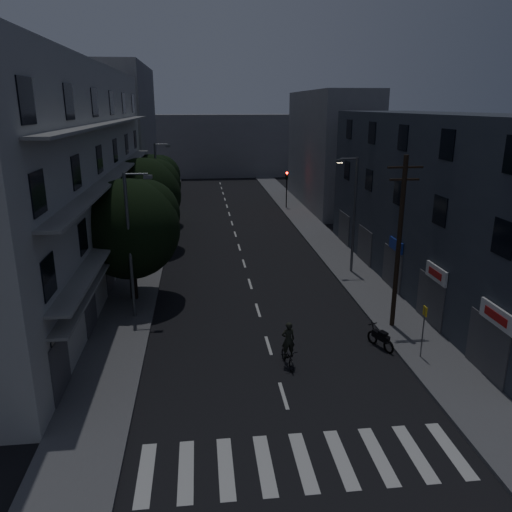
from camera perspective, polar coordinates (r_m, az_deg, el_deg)
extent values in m
plane|color=black|center=(42.42, -1.99, 1.18)|extent=(160.00, 160.00, 0.00)
cube|color=#565659|center=(42.50, -12.12, 0.94)|extent=(3.00, 90.00, 0.15)
cube|color=#565659|center=(43.60, 7.89, 1.57)|extent=(3.00, 90.00, 0.15)
cube|color=beige|center=(17.99, -12.51, -23.15)|extent=(0.50, 3.00, 0.01)
cube|color=beige|center=(17.89, -8.00, -23.14)|extent=(0.50, 3.00, 0.01)
cube|color=beige|center=(17.88, -3.48, -23.00)|extent=(0.50, 3.00, 0.01)
cube|color=beige|center=(17.97, 1.01, -22.73)|extent=(0.50, 3.00, 0.01)
cube|color=beige|center=(18.15, 5.42, -22.35)|extent=(0.50, 3.00, 0.01)
cube|color=beige|center=(18.42, 9.69, -21.86)|extent=(0.50, 3.00, 0.01)
cube|color=beige|center=(18.78, 13.78, -21.28)|extent=(0.50, 3.00, 0.01)
cube|color=beige|center=(19.22, 17.68, -20.64)|extent=(0.50, 3.00, 0.01)
cube|color=beige|center=(19.73, 21.35, -19.94)|extent=(0.50, 3.00, 0.01)
cube|color=beige|center=(21.33, 3.16, -15.63)|extent=(0.15, 2.00, 0.01)
cube|color=beige|center=(25.20, 1.44, -10.18)|extent=(0.15, 2.00, 0.01)
cube|color=beige|center=(29.24, 0.22, -6.19)|extent=(0.15, 2.00, 0.01)
cube|color=beige|center=(33.40, -0.68, -3.19)|extent=(0.15, 2.00, 0.01)
cube|color=beige|center=(37.64, -1.38, -0.85)|extent=(0.15, 2.00, 0.01)
cube|color=beige|center=(41.94, -1.93, 1.01)|extent=(0.15, 2.00, 0.01)
cube|color=beige|center=(46.27, -2.39, 2.52)|extent=(0.15, 2.00, 0.01)
cube|color=beige|center=(50.63, -2.76, 3.77)|extent=(0.15, 2.00, 0.01)
cube|color=beige|center=(55.02, -3.08, 4.82)|extent=(0.15, 2.00, 0.01)
cube|color=beige|center=(59.42, -3.35, 5.72)|extent=(0.15, 2.00, 0.01)
cube|color=beige|center=(63.84, -3.58, 6.49)|extent=(0.15, 2.00, 0.01)
cube|color=beige|center=(68.26, -3.79, 7.17)|extent=(0.15, 2.00, 0.01)
cube|color=beige|center=(72.70, -3.97, 7.76)|extent=(0.15, 2.00, 0.01)
cube|color=beige|center=(77.14, -4.13, 8.28)|extent=(0.15, 2.00, 0.01)
cube|color=#ABACA6|center=(35.14, -21.25, 8.45)|extent=(6.00, 36.00, 14.00)
cube|color=black|center=(21.77, -21.65, -10.18)|extent=(0.06, 1.60, 1.60)
cube|color=black|center=(27.10, -18.52, -4.48)|extent=(0.06, 1.60, 1.60)
cube|color=black|center=(32.67, -16.47, -0.68)|extent=(0.06, 1.60, 1.60)
cube|color=black|center=(38.36, -15.03, 2.00)|extent=(0.06, 1.60, 1.60)
cube|color=black|center=(44.14, -13.96, 3.99)|extent=(0.06, 1.60, 1.60)
cube|color=black|center=(49.97, -13.13, 5.51)|extent=(0.06, 1.60, 1.60)
cube|color=black|center=(20.58, -22.60, -2.18)|extent=(0.06, 1.60, 1.60)
cube|color=black|center=(26.16, -19.17, 2.07)|extent=(0.06, 1.60, 1.60)
cube|color=black|center=(31.89, -16.95, 4.81)|extent=(0.06, 1.60, 1.60)
cube|color=black|center=(37.70, -15.40, 6.71)|extent=(0.06, 1.60, 1.60)
cube|color=black|center=(43.57, -14.25, 8.09)|extent=(0.06, 1.60, 1.60)
cube|color=black|center=(49.46, -13.38, 9.15)|extent=(0.06, 1.60, 1.60)
cube|color=black|center=(19.84, -23.64, 6.60)|extent=(0.06, 1.60, 1.60)
cube|color=black|center=(25.58, -19.86, 9.02)|extent=(0.06, 1.60, 1.60)
cube|color=black|center=(31.42, -17.45, 10.52)|extent=(0.06, 1.60, 1.60)
cube|color=black|center=(37.31, -15.78, 11.55)|extent=(0.06, 1.60, 1.60)
cube|color=black|center=(43.22, -14.56, 12.28)|extent=(0.06, 1.60, 1.60)
cube|color=black|center=(49.16, -13.64, 12.84)|extent=(0.06, 1.60, 1.60)
cube|color=black|center=(19.61, -24.77, 15.81)|extent=(0.06, 1.60, 1.60)
cube|color=black|center=(25.40, -20.60, 16.17)|extent=(0.06, 1.60, 1.60)
cube|color=black|center=(31.27, -17.98, 16.35)|extent=(0.06, 1.60, 1.60)
cube|color=black|center=(37.18, -16.19, 16.45)|extent=(0.06, 1.60, 1.60)
cube|color=black|center=(43.12, -14.89, 16.52)|extent=(0.06, 1.60, 1.60)
cube|color=black|center=(49.07, -13.90, 16.56)|extent=(0.06, 1.60, 1.60)
cube|color=gray|center=(34.95, -15.17, 3.95)|extent=(1.00, 32.40, 0.12)
cube|color=gray|center=(34.41, -15.58, 9.15)|extent=(1.00, 32.40, 0.12)
cube|color=gray|center=(34.16, -16.01, 14.46)|extent=(1.00, 32.40, 0.12)
cube|color=gray|center=(35.16, -15.22, 2.51)|extent=(0.80, 32.40, 0.12)
cube|color=#424247|center=(22.03, -21.45, -11.57)|extent=(0.06, 2.40, 2.40)
cube|color=#424247|center=(27.31, -18.38, -5.65)|extent=(0.06, 2.40, 2.40)
cube|color=#424247|center=(32.84, -16.37, -1.68)|extent=(0.06, 2.40, 2.40)
cube|color=#424247|center=(38.51, -14.95, 1.14)|extent=(0.06, 2.40, 2.40)
cube|color=#424247|center=(44.27, -13.89, 3.23)|extent=(0.06, 2.40, 2.40)
cube|color=#424247|center=(50.09, -13.07, 4.84)|extent=(0.06, 2.40, 2.40)
cube|color=#2D333D|center=(33.89, 20.29, 5.69)|extent=(6.00, 28.00, 11.00)
cube|color=black|center=(22.49, 26.40, 1.82)|extent=(0.06, 1.40, 1.50)
cube|color=black|center=(27.14, 20.28, 4.86)|extent=(0.06, 1.40, 1.50)
cube|color=black|center=(32.06, 15.96, 6.96)|extent=(0.06, 1.40, 1.50)
cube|color=black|center=(37.14, 12.79, 8.47)|extent=(0.06, 1.40, 1.50)
cube|color=black|center=(42.33, 10.36, 9.59)|extent=(0.06, 1.40, 1.50)
cube|color=black|center=(26.71, 21.01, 11.79)|extent=(0.06, 1.40, 1.50)
cube|color=black|center=(31.70, 16.45, 12.84)|extent=(0.06, 1.40, 1.50)
cube|color=black|center=(36.83, 13.12, 13.55)|extent=(0.06, 1.40, 1.50)
cube|color=black|center=(42.05, 10.60, 14.06)|extent=(0.06, 1.40, 1.50)
cube|color=#424247|center=(24.09, 24.86, -9.50)|extent=(0.06, 3.00, 2.60)
cube|color=#424247|center=(28.48, 19.27, -4.81)|extent=(0.06, 3.00, 2.60)
cube|color=#424247|center=(33.20, 15.27, -1.39)|extent=(0.06, 3.00, 2.60)
cube|color=#424247|center=(38.13, 12.30, 1.17)|extent=(0.06, 3.00, 2.60)
cube|color=#424247|center=(43.20, 10.01, 3.14)|extent=(0.06, 3.00, 2.60)
cube|color=silver|center=(23.01, 25.86, -6.22)|extent=(0.12, 2.40, 0.80)
cube|color=#B21414|center=(22.96, 25.69, -6.24)|extent=(0.02, 1.60, 0.36)
cube|color=silver|center=(27.47, 19.92, -1.90)|extent=(0.12, 2.20, 0.80)
cube|color=#B21414|center=(27.43, 19.77, -1.90)|extent=(0.02, 1.40, 0.36)
cube|color=navy|center=(32.25, 15.71, 1.20)|extent=(0.12, 2.00, 0.70)
cube|color=slate|center=(64.42, -14.78, 13.25)|extent=(6.00, 20.00, 16.00)
cube|color=slate|center=(59.88, 8.37, 11.94)|extent=(6.00, 20.00, 13.00)
cube|color=slate|center=(86.02, -4.48, 12.51)|extent=(24.00, 8.00, 10.00)
cylinder|color=black|center=(30.86, -13.94, -1.26)|extent=(0.44, 0.44, 3.94)
sphere|color=black|center=(30.22, -14.26, 3.00)|extent=(5.91, 5.91, 5.91)
sphere|color=black|center=(30.67, -12.54, 4.74)|extent=(4.14, 4.14, 4.14)
sphere|color=black|center=(29.67, -15.88, 3.50)|extent=(3.84, 3.84, 3.84)
cylinder|color=black|center=(41.57, -12.54, 3.51)|extent=(0.44, 0.44, 3.98)
sphere|color=black|center=(41.10, -12.75, 6.75)|extent=(6.00, 6.00, 6.00)
sphere|color=black|center=(41.63, -11.48, 8.00)|extent=(4.20, 4.20, 4.20)
sphere|color=black|center=(40.53, -13.94, 7.18)|extent=(3.90, 3.90, 3.90)
cylinder|color=black|center=(50.13, -11.69, 5.64)|extent=(0.44, 0.44, 3.70)
sphere|color=black|center=(49.76, -11.84, 8.15)|extent=(5.53, 5.53, 5.53)
sphere|color=black|center=(50.28, -10.87, 9.09)|extent=(3.87, 3.87, 3.87)
sphere|color=black|center=(49.23, -12.73, 8.49)|extent=(3.59, 3.59, 3.59)
cylinder|color=black|center=(57.62, 3.50, 7.13)|extent=(0.12, 0.12, 3.20)
cube|color=black|center=(57.31, 3.53, 9.15)|extent=(0.28, 0.22, 0.90)
sphere|color=#FF0C05|center=(57.12, 3.57, 9.46)|extent=(0.22, 0.22, 0.22)
sphere|color=#3F330C|center=(57.16, 3.56, 9.16)|extent=(0.22, 0.22, 0.22)
sphere|color=black|center=(57.20, 3.55, 8.86)|extent=(0.22, 0.22, 0.22)
cylinder|color=black|center=(57.16, -9.63, 6.85)|extent=(0.12, 0.12, 3.20)
cube|color=black|center=(56.85, -9.73, 8.88)|extent=(0.28, 0.22, 0.90)
sphere|color=black|center=(56.66, -9.76, 9.19)|extent=(0.22, 0.22, 0.22)
sphere|color=#3F330C|center=(56.70, -9.74, 8.89)|extent=(0.22, 0.22, 0.22)
sphere|color=#0CFF26|center=(56.74, -9.73, 8.59)|extent=(0.22, 0.22, 0.22)
cylinder|color=slate|center=(27.63, -14.25, 1.00)|extent=(0.18, 0.18, 8.00)
cylinder|color=slate|center=(26.78, -13.56, 9.09)|extent=(1.20, 0.10, 0.10)
cube|color=slate|center=(26.74, -12.25, 8.84)|extent=(0.45, 0.25, 0.18)
cube|color=#4C4C4C|center=(26.75, -12.24, 8.63)|extent=(0.35, 0.18, 0.04)
cylinder|color=#54565B|center=(35.09, 11.16, 4.52)|extent=(0.18, 0.18, 8.00)
cylinder|color=#54565B|center=(34.31, 10.56, 10.89)|extent=(1.20, 0.10, 0.10)
cube|color=#54565B|center=(34.16, 9.57, 10.66)|extent=(0.45, 0.25, 0.18)
cube|color=#FFD88C|center=(34.17, 9.56, 10.49)|extent=(0.35, 0.18, 0.04)
cylinder|color=slate|center=(47.66, -11.24, 7.72)|extent=(0.18, 0.18, 8.00)
cylinder|color=slate|center=(47.18, -10.78, 12.43)|extent=(1.20, 0.10, 0.10)
cube|color=slate|center=(47.15, -10.02, 12.29)|extent=(0.45, 0.25, 0.18)
cube|color=#4C4C4C|center=(47.16, -10.02, 12.17)|extent=(0.35, 0.18, 0.04)
cylinder|color=black|center=(26.49, 16.00, 1.31)|extent=(0.24, 0.24, 9.00)
cube|color=black|center=(25.77, 16.71, 9.69)|extent=(1.80, 0.10, 0.10)
cube|color=black|center=(25.84, 16.59, 8.37)|extent=(1.50, 0.10, 0.10)
cylinder|color=#595B60|center=(24.54, 18.53, -8.26)|extent=(0.06, 0.06, 2.50)
cube|color=yellow|center=(24.13, 18.76, -6.00)|extent=(0.05, 0.35, 0.45)
torus|color=black|center=(25.24, 14.91, -10.01)|extent=(0.35, 0.68, 0.69)
torus|color=black|center=(25.99, 13.15, -9.05)|extent=(0.35, 0.68, 0.69)
cube|color=black|center=(25.48, 14.07, -8.90)|extent=(0.62, 1.08, 0.34)
cube|color=black|center=(25.28, 14.33, -8.50)|extent=(0.43, 0.51, 0.10)
cylinder|color=black|center=(25.78, 13.29, -8.22)|extent=(0.21, 0.41, 0.81)
cube|color=black|center=(25.72, 13.19, -7.56)|extent=(0.51, 0.24, 0.04)
imported|color=black|center=(23.25, 3.66, -11.43)|extent=(0.83, 1.78, 0.90)
imported|color=black|center=(22.86, 3.70, -9.53)|extent=(0.68, 0.50, 1.72)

